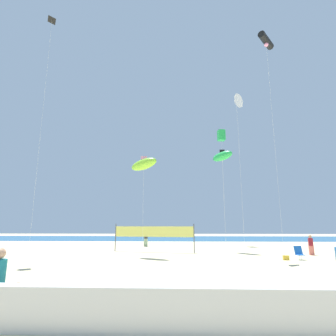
{
  "coord_description": "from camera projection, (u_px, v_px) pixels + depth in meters",
  "views": [
    {
      "loc": [
        1.04,
        -15.64,
        2.27
      ],
      "look_at": [
        -0.16,
        10.73,
        7.83
      ],
      "focal_mm": 29.15,
      "sensor_mm": 36.0,
      "label": 1
    }
  ],
  "objects": [
    {
      "name": "kite_black_tube",
      "position": [
        266.0,
        41.0,
        23.15
      ],
      "size": [
        1.77,
        2.06,
        17.95
      ],
      "color": "silver",
      "rests_on": "ground"
    },
    {
      "name": "beachgoer_charcoal_shirt",
      "position": [
        146.0,
        237.0,
        30.08
      ],
      "size": [
        0.42,
        0.42,
        1.83
      ],
      "rotation": [
        0.0,
        0.0,
        2.5
      ],
      "color": "#99B28C",
      "rests_on": "ground"
    },
    {
      "name": "kite_green_box",
      "position": [
        221.0,
        135.0,
        35.92
      ],
      "size": [
        1.0,
        1.0,
        14.59
      ],
      "color": "silver",
      "rests_on": "ground"
    },
    {
      "name": "beachgoer_maroon_shirt",
      "position": [
        311.0,
        244.0,
        21.33
      ],
      "size": [
        0.35,
        0.35,
        1.54
      ],
      "rotation": [
        0.0,
        0.0,
        3.61
      ],
      "color": "#EA7260",
      "rests_on": "ground"
    },
    {
      "name": "kite_lime_inflatable",
      "position": [
        144.0,
        164.0,
        22.07
      ],
      "size": [
        2.64,
        1.96,
        7.78
      ],
      "color": "silver",
      "rests_on": "ground"
    },
    {
      "name": "ocean_band",
      "position": [
        175.0,
        238.0,
        48.73
      ],
      "size": [
        120.0,
        20.0,
        0.01
      ],
      "primitive_type": "cube",
      "color": "#28608C",
      "rests_on": "ground"
    },
    {
      "name": "folding_beach_chair",
      "position": [
        299.0,
        252.0,
        18.49
      ],
      "size": [
        0.52,
        0.65,
        0.89
      ],
      "rotation": [
        0.0,
        0.0,
        0.01
      ],
      "color": "#1959B2",
      "rests_on": "ground"
    },
    {
      "name": "beach_handbag",
      "position": [
        286.0,
        258.0,
        18.16
      ],
      "size": [
        0.37,
        0.19,
        0.3
      ],
      "primitive_type": "cube",
      "color": "gold",
      "rests_on": "ground"
    },
    {
      "name": "kite_white_delta",
      "position": [
        237.0,
        102.0,
        21.77
      ],
      "size": [
        1.13,
        1.1,
        12.55
      ],
      "color": "silver",
      "rests_on": "ground"
    },
    {
      "name": "toddler_figure",
      "position": [
        16.0,
        301.0,
        6.56
      ],
      "size": [
        0.21,
        0.21,
        0.92
      ],
      "rotation": [
        0.0,
        0.0,
        0.24
      ],
      "color": "white",
      "rests_on": "ground"
    },
    {
      "name": "boardwalk_ledge",
      "position": [
        134.0,
        309.0,
        5.95
      ],
      "size": [
        28.0,
        0.44,
        0.95
      ],
      "primitive_type": "cube",
      "color": "beige",
      "rests_on": "ground"
    },
    {
      "name": "volleyball_net",
      "position": [
        153.0,
        233.0,
        23.91
      ],
      "size": [
        7.12,
        1.57,
        2.4
      ],
      "color": "#4C4C51",
      "rests_on": "ground"
    },
    {
      "name": "kite_green_inflatable",
      "position": [
        222.0,
        156.0,
        26.32
      ],
      "size": [
        2.19,
        2.42,
        9.47
      ],
      "color": "silver",
      "rests_on": "ground"
    },
    {
      "name": "kite_black_diamond",
      "position": [
        52.0,
        24.0,
        24.28
      ],
      "size": [
        0.84,
        0.85,
        20.47
      ],
      "color": "silver",
      "rests_on": "ground"
    },
    {
      "name": "ground_plane",
      "position": [
        162.0,
        268.0,
        14.87
      ],
      "size": [
        120.0,
        120.0,
        0.0
      ],
      "primitive_type": "plane",
      "color": "beige"
    }
  ]
}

